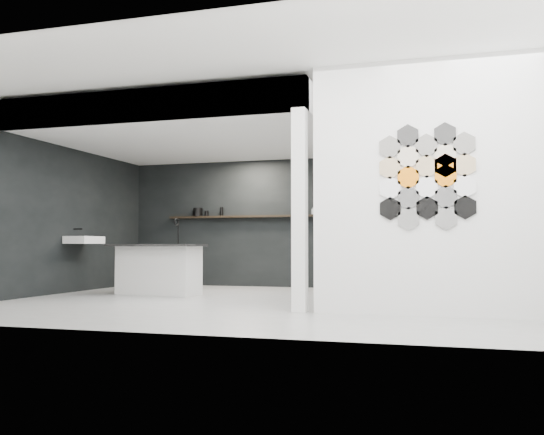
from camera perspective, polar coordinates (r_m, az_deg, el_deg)
The scene contains 17 objects.
floor at distance 8.20m, azimuth -1.28°, elevation -8.01°, with size 7.00×6.00×0.01m, color gray.
partition_panel at distance 6.81m, azimuth 14.19°, elevation 2.83°, with size 2.45×0.15×2.80m, color silver.
bay_clad_back at distance 11.40m, azimuth -2.92°, elevation -0.56°, with size 4.40×0.04×2.35m, color black.
bay_clad_left at distance 10.62m, azimuth -17.66°, elevation -0.29°, with size 0.04×4.00×2.35m, color black.
bulkhead at distance 9.72m, azimuth -6.81°, elevation 7.97°, with size 4.40×4.00×0.40m, color silver.
corner_column at distance 6.99m, azimuth 2.62°, elevation 0.76°, with size 0.16×0.16×2.35m, color silver.
fascia_beam at distance 8.04m, azimuth -12.34°, elevation 10.28°, with size 4.40×0.16×0.40m, color silver.
wall_basin at distance 10.32m, azimuth -17.26°, elevation -2.03°, with size 0.40×0.60×0.12m, color silver.
display_shelf at distance 11.27m, azimuth -2.61°, elevation 0.10°, with size 3.00×0.15×0.04m, color black.
kitchen_island at distance 9.59m, azimuth -10.65°, elevation -4.75°, with size 1.55×0.85×1.19m.
stockpot at distance 11.62m, azimuth -7.00°, elevation 0.51°, with size 0.19×0.19×0.15m, color black.
kettle at distance 10.99m, azimuth 2.26°, elevation 0.62°, with size 0.16×0.16×0.13m, color black.
glass_bowl at distance 10.91m, azimuth 4.10°, elevation 0.56°, with size 0.14×0.14×0.10m, color gray.
glass_vase at distance 10.91m, azimuth 4.10°, elevation 0.63°, with size 0.09×0.09×0.13m, color gray.
bottle_dark at distance 11.44m, azimuth -4.77°, elevation 0.57°, with size 0.06×0.06×0.16m, color black.
utensil_cup at distance 11.55m, azimuth -6.18°, elevation 0.38°, with size 0.08×0.08×0.10m, color black.
hex_tile_cluster at distance 6.73m, azimuth 14.43°, elevation 3.79°, with size 1.04×0.02×1.16m.
Camera 1 is at (2.50, -7.77, 0.76)m, focal length 40.00 mm.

